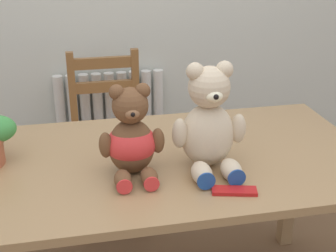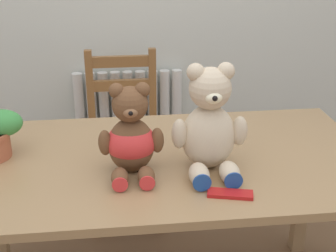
{
  "view_description": "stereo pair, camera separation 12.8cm",
  "coord_description": "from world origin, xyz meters",
  "px_view_note": "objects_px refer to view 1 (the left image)",
  "views": [
    {
      "loc": [
        -0.28,
        -1.07,
        1.52
      ],
      "look_at": [
        0.01,
        0.33,
        0.91
      ],
      "focal_mm": 50.0,
      "sensor_mm": 36.0,
      "label": 1
    },
    {
      "loc": [
        -0.15,
        -1.09,
        1.52
      ],
      "look_at": [
        0.01,
        0.33,
        0.91
      ],
      "focal_mm": 50.0,
      "sensor_mm": 36.0,
      "label": 2
    }
  ],
  "objects_px": {
    "teddy_bear_left": "(132,139)",
    "chocolate_bar": "(234,191)",
    "wooden_chair_behind": "(109,139)",
    "teddy_bear_right": "(209,124)"
  },
  "relations": [
    {
      "from": "teddy_bear_left",
      "to": "chocolate_bar",
      "type": "height_order",
      "value": "teddy_bear_left"
    },
    {
      "from": "wooden_chair_behind",
      "to": "teddy_bear_right",
      "type": "distance_m",
      "value": 1.07
    },
    {
      "from": "teddy_bear_right",
      "to": "chocolate_bar",
      "type": "height_order",
      "value": "teddy_bear_right"
    },
    {
      "from": "wooden_chair_behind",
      "to": "chocolate_bar",
      "type": "relative_size",
      "value": 6.4
    },
    {
      "from": "teddy_bear_left",
      "to": "teddy_bear_right",
      "type": "height_order",
      "value": "teddy_bear_right"
    },
    {
      "from": "teddy_bear_right",
      "to": "teddy_bear_left",
      "type": "bearing_deg",
      "value": -1.01
    },
    {
      "from": "teddy_bear_right",
      "to": "chocolate_bar",
      "type": "bearing_deg",
      "value": 100.21
    },
    {
      "from": "wooden_chair_behind",
      "to": "teddy_bear_right",
      "type": "xyz_separation_m",
      "value": [
        0.27,
        -0.93,
        0.46
      ]
    },
    {
      "from": "wooden_chair_behind",
      "to": "teddy_bear_left",
      "type": "height_order",
      "value": "teddy_bear_left"
    },
    {
      "from": "teddy_bear_left",
      "to": "teddy_bear_right",
      "type": "relative_size",
      "value": 0.85
    }
  ]
}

